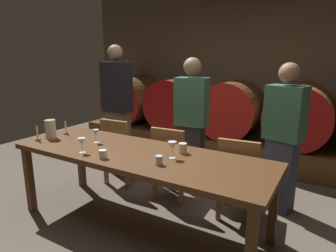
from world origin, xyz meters
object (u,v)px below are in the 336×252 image
dining_table (138,159)px  candle_right (66,130)px  cup_center (159,160)px  wine_glass_left (96,133)px  wine_barrel_far_left (132,100)px  pitcher (51,129)px  wine_glass_right (172,146)px  cup_left (103,154)px  chair_left (120,148)px  chair_center (171,160)px  candle_left (38,137)px  chair_right (239,175)px  cup_right (183,148)px  wine_glass_center (82,142)px  guest_left (118,109)px  wine_barrel_right (300,116)px  wine_barrel_center (232,109)px  guest_center (191,123)px  guest_right (283,138)px  wine_barrel_left (177,104)px

dining_table → candle_right: size_ratio=14.61×
cup_center → wine_glass_left: bearing=167.5°
wine_barrel_far_left → pitcher: bearing=-72.6°
pitcher → wine_glass_right: 1.48m
wine_glass_right → cup_left: bearing=-149.1°
candle_right → cup_center: (1.45, -0.27, -0.01)m
dining_table → wine_glass_right: (0.36, 0.02, 0.18)m
wine_barrel_far_left → cup_center: size_ratio=11.29×
chair_left → wine_glass_left: 0.79m
chair_center → cup_center: (0.35, -0.81, 0.32)m
cup_left → candle_right: bearing=157.2°
candle_left → chair_right: bearing=23.5°
chair_left → cup_right: bearing=154.1°
wine_glass_center → cup_center: wine_glass_center is taller
wine_glass_right → candle_left: bearing=-170.3°
wine_barrel_far_left → candle_right: size_ratio=5.17×
guest_left → wine_barrel_right: bearing=-147.6°
chair_left → chair_center: bearing=173.8°
pitcher → cup_center: pitcher is taller
cup_left → cup_center: bearing=13.6°
wine_barrel_center → cup_left: (-0.28, -2.68, -0.01)m
guest_center → wine_glass_left: (-0.60, -1.03, 0.03)m
guest_center → pitcher: guest_center is taller
wine_barrel_center → cup_left: wine_barrel_center is taller
dining_table → guest_left: (-1.09, 1.00, 0.23)m
chair_right → candle_left: size_ratio=5.01×
wine_barrel_far_left → wine_glass_right: (2.25, -2.36, 0.07)m
candle_right → guest_center: bearing=40.3°
guest_right → wine_barrel_left: bearing=-19.6°
cup_center → wine_glass_right: bearing=85.0°
wine_barrel_far_left → cup_left: 3.18m
dining_table → guest_right: size_ratio=1.59×
chair_center → cup_left: (-0.16, -0.94, 0.32)m
wine_barrel_far_left → candle_left: 2.72m
chair_left → cup_center: 1.46m
chair_left → chair_right: bearing=174.1°
wine_barrel_right → cup_left: wine_barrel_right is taller
wine_barrel_right → chair_center: bearing=-122.7°
chair_left → guest_center: guest_center is taller
cup_left → wine_barrel_left: bearing=105.3°
wine_barrel_right → guest_left: bearing=-147.7°
guest_left → cup_left: guest_left is taller
dining_table → cup_center: 0.40m
chair_right → wine_glass_right: bearing=47.3°
cup_left → chair_center: bearing=80.1°
candle_right → guest_left: bearing=88.8°
wine_barrel_left → wine_barrel_right: size_ratio=1.00×
wine_barrel_center → guest_left: bearing=-130.8°
guest_center → wine_glass_right: 1.09m
wine_barrel_right → dining_table: 2.63m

